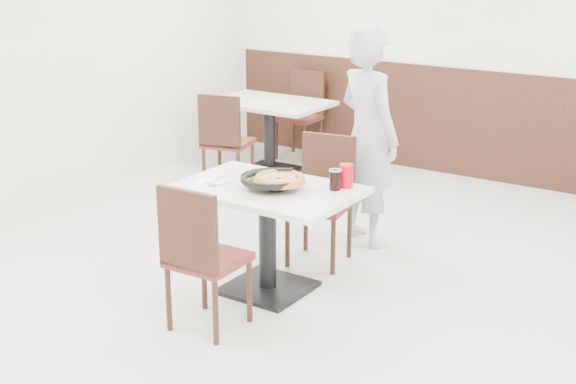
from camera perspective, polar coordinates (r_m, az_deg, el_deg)
The scene contains 19 objects.
floor at distance 5.47m, azimuth 0.38°, elevation -7.73°, with size 7.00×7.00×0.00m, color #B2B2AC.
wall_back at distance 8.16m, azimuth 14.25°, elevation 10.44°, with size 6.00×0.04×2.80m, color white.
wainscot_back at distance 8.28m, azimuth 13.77°, elevation 4.60°, with size 5.90×0.03×1.10m, color black.
main_table at distance 5.49m, azimuth -1.46°, elevation -3.38°, with size 1.20×0.80×0.75m, color silver, non-canonical shape.
chair_near at distance 4.97m, azimuth -5.69°, elevation -4.54°, with size 0.42×0.42×0.95m, color black, non-canonical shape.
chair_far at distance 5.94m, azimuth 2.24°, elevation -0.73°, with size 0.42×0.42×0.95m, color black, non-canonical shape.
trivet at distance 5.31m, azimuth -0.90°, elevation 0.36°, with size 0.13×0.13×0.04m, color black.
pizza_pan at distance 5.32m, azimuth -1.22°, elevation 0.68°, with size 0.32×0.32×0.01m, color black.
pizza at distance 5.31m, azimuth -0.61°, elevation 0.82°, with size 0.35×0.35×0.02m, color #C38135.
pizza_server at distance 5.32m, azimuth -0.71°, elevation 1.23°, with size 0.08×0.10×0.00m, color white.
napkin at distance 5.51m, azimuth -5.60°, elevation 0.75°, with size 0.16×0.16×0.00m, color white.
side_plate at distance 5.49m, azimuth -5.06°, elevation 0.76°, with size 0.17×0.17×0.01m, color white.
fork at distance 5.46m, azimuth -5.22°, elevation 0.77°, with size 0.02×0.17×0.00m, color white.
cola_glass at distance 5.30m, azimuth 3.36°, elevation 0.83°, with size 0.07×0.07×0.13m, color black.
red_cup at distance 5.35m, azimuth 4.17°, elevation 1.16°, with size 0.09×0.09×0.16m, color red.
diner_person at distance 6.29m, azimuth 5.71°, elevation 3.91°, with size 0.63×0.41×1.72m, color #B2B4B8.
bg_table_left at distance 8.34m, azimuth -1.32°, elevation 3.96°, with size 1.20×0.80×0.75m, color silver, non-canonical shape.
bg_chair_left_near at distance 7.78m, azimuth -4.29°, elevation 3.67°, with size 0.42×0.42×0.95m, color black, non-canonical shape.
bg_chair_left_far at distance 8.87m, azimuth 0.78°, elevation 5.45°, with size 0.42×0.42×0.95m, color black, non-canonical shape.
Camera 1 is at (2.71, -4.14, 2.34)m, focal length 50.00 mm.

